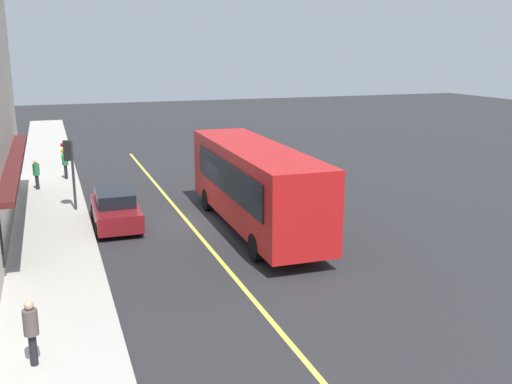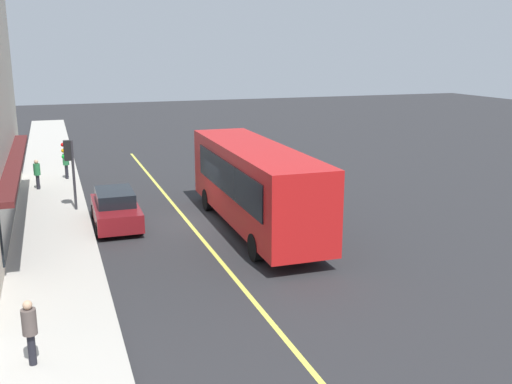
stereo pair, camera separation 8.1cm
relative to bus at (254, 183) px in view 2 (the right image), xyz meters
The scene contains 9 objects.
ground 3.66m from the bus, 50.64° to the left, with size 120.00×120.00×0.00m, color #28282B.
sidewalk 8.38m from the bus, 76.18° to the left, with size 80.00×3.11×0.15m, color #B2ADA3.
lane_centre_stripe 3.66m from the bus, 50.64° to the left, with size 36.00×0.16×0.01m, color #D8D14C.
bus is the anchor object (origin of this frame).
traffic_light 8.72m from the bus, 53.85° to the left, with size 0.30×0.52×3.20m.
car_maroon 6.01m from the bus, 65.80° to the left, with size 4.32×1.90×1.52m.
pedestrian_at_corner 12.16m from the bus, 135.49° to the left, with size 0.34×0.34×1.61m.
pedestrian_near_storefront 14.01m from the bus, 30.17° to the left, with size 0.34×0.34×1.65m.
pedestrian_waiting 13.14m from the bus, 40.66° to the left, with size 0.34×0.34×1.57m.
Camera 2 is at (-23.88, 5.30, 7.31)m, focal length 40.87 mm.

